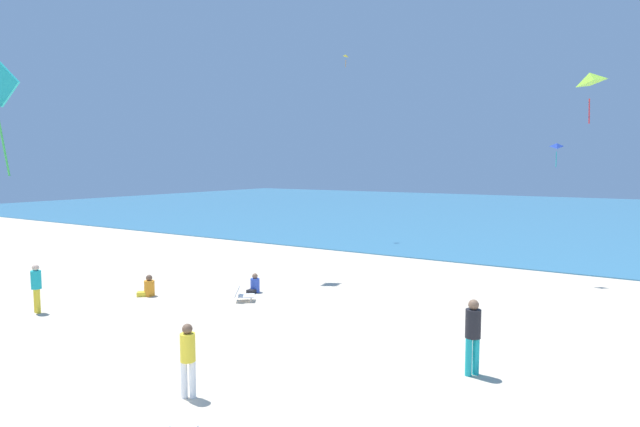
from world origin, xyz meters
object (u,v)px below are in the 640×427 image
person_5 (148,288)px  kite_teal (0,88)px  person_2 (36,285)px  person_3 (473,332)px  kite_yellow (346,56)px  beach_chair_near_camera (243,293)px  person_4 (188,355)px  kite_blue (557,145)px  person_0 (255,285)px  kite_lime (589,78)px

person_5 → kite_teal: bearing=89.5°
person_2 → person_3: (13.47, 2.46, 0.10)m
person_2 → kite_yellow: (-0.42, 20.73, 10.74)m
beach_chair_near_camera → person_5: size_ratio=1.11×
beach_chair_near_camera → person_4: person_4 is taller
beach_chair_near_camera → kite_blue: bearing=10.4°
person_2 → kite_blue: 19.84m
person_3 → person_2: bearing=-132.3°
person_0 → person_4: person_4 is taller
person_5 → kite_lime: kite_lime is taller
person_3 → person_5: bearing=-147.3°
person_0 → person_2: person_2 is taller
beach_chair_near_camera → kite_blue: 13.72m
person_5 → person_2: bearing=30.1°
person_0 → person_4: (4.76, -7.88, 0.63)m
person_3 → kite_blue: 12.42m
person_4 → person_5: bearing=-158.1°
person_3 → kite_yellow: (-13.89, 18.28, 10.64)m
person_3 → kite_teal: bearing=-86.8°
beach_chair_near_camera → kite_lime: (10.64, 0.82, 6.65)m
beach_chair_near_camera → kite_lime: size_ratio=0.67×
person_2 → kite_teal: bearing=-112.0°
person_2 → kite_lime: kite_lime is taller
person_4 → kite_blue: size_ratio=1.52×
beach_chair_near_camera → person_3: 9.15m
person_5 → kite_yellow: size_ratio=0.97×
kite_teal → kite_lime: size_ratio=1.36×
beach_chair_near_camera → person_4: size_ratio=0.56×
beach_chair_near_camera → person_5: person_5 is taller
person_2 → person_4: 9.11m
person_0 → kite_teal: (4.21, -11.06, 5.70)m
person_3 → person_5: (-12.25, 0.99, -0.73)m
person_2 → person_5: 3.72m
person_2 → kite_teal: kite_teal is taller
beach_chair_near_camera → kite_blue: size_ratio=0.85×
beach_chair_near_camera → kite_teal: (3.72, -9.82, 5.68)m
beach_chair_near_camera → person_3: bearing=-51.2°
kite_teal → kite_blue: 19.72m
person_2 → person_0: bearing=-25.5°
person_5 → kite_yellow: (-1.64, 17.28, 11.37)m
kite_yellow → person_4: bearing=-67.6°
person_4 → kite_yellow: bearing=169.2°
person_2 → person_4: bearing=-92.7°
kite_yellow → kite_teal: size_ratio=0.46×
beach_chair_near_camera → person_3: person_3 is taller
kite_teal → person_3: bearing=55.9°
person_4 → kite_blue: kite_blue is taller
kite_lime → person_0: bearing=177.8°
person_0 → kite_blue: size_ratio=0.71×
beach_chair_near_camera → person_5: 3.65m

